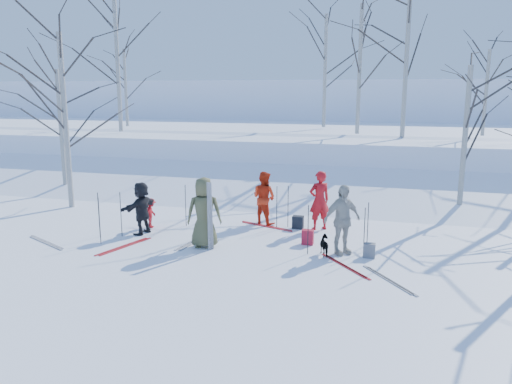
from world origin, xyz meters
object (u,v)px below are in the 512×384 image
(skier_red_seated, at_px, (151,213))
(backpack_dark, at_px, (298,222))
(skier_olive_center, at_px, (204,212))
(skier_cream_east, at_px, (342,220))
(backpack_red, at_px, (308,237))
(backpack_grey, at_px, (369,250))
(skier_red_north, at_px, (319,200))
(dog, at_px, (326,246))
(skier_redor_behind, at_px, (264,198))
(skier_grey_west, at_px, (142,208))

(skier_red_seated, distance_m, backpack_dark, 4.64)
(skier_olive_center, distance_m, skier_cream_east, 3.74)
(skier_olive_center, height_order, skier_red_seated, skier_olive_center)
(backpack_red, xyz_separation_m, backpack_grey, (1.73, -0.69, -0.02))
(backpack_grey, bearing_deg, backpack_red, 158.23)
(skier_red_north, xyz_separation_m, skier_red_seated, (-5.13, -1.22, -0.46))
(dog, bearing_deg, backpack_grey, 160.13)
(backpack_red, bearing_deg, dog, -52.27)
(skier_olive_center, distance_m, dog, 3.42)
(skier_cream_east, relative_size, dog, 3.03)
(skier_cream_east, bearing_deg, dog, 171.35)
(skier_olive_center, distance_m, skier_red_north, 3.82)
(skier_red_north, distance_m, skier_cream_east, 2.40)
(skier_cream_east, distance_m, dog, 0.80)
(skier_redor_behind, bearing_deg, dog, 155.31)
(skier_red_north, relative_size, skier_red_seated, 1.97)
(skier_red_seated, bearing_deg, skier_olive_center, -130.30)
(skier_olive_center, bearing_deg, skier_redor_behind, -126.48)
(skier_grey_west, bearing_deg, skier_red_north, 120.94)
(dog, xyz_separation_m, backpack_grey, (1.11, 0.11, -0.07))
(skier_redor_behind, relative_size, skier_red_seated, 1.83)
(backpack_red, bearing_deg, skier_redor_behind, 133.78)
(skier_olive_center, distance_m, skier_grey_west, 2.40)
(skier_red_north, distance_m, skier_grey_west, 5.42)
(backpack_grey, bearing_deg, skier_redor_behind, 144.10)
(skier_red_north, distance_m, skier_redor_behind, 1.84)
(skier_grey_west, height_order, backpack_red, skier_grey_west)
(skier_red_north, bearing_deg, backpack_red, 55.11)
(skier_red_north, distance_m, backpack_grey, 2.96)
(skier_grey_west, bearing_deg, skier_olive_center, 83.26)
(dog, bearing_deg, skier_olive_center, -22.35)
(skier_red_north, bearing_deg, backpack_dark, -25.50)
(skier_olive_center, distance_m, backpack_red, 2.99)
(backpack_grey, bearing_deg, skier_olive_center, -176.24)
(skier_redor_behind, xyz_separation_m, skier_red_seated, (-3.30, -1.43, -0.39))
(skier_olive_center, bearing_deg, dog, 165.32)
(skier_redor_behind, relative_size, skier_cream_east, 0.92)
(skier_olive_center, relative_size, skier_red_seated, 2.09)
(skier_red_north, height_order, backpack_grey, skier_red_north)
(skier_cream_east, bearing_deg, backpack_dark, 86.70)
(skier_cream_east, bearing_deg, skier_red_seated, 130.94)
(skier_red_north, height_order, skier_grey_west, skier_red_north)
(skier_red_seated, height_order, backpack_dark, skier_red_seated)
(skier_olive_center, distance_m, skier_red_seated, 2.78)
(skier_olive_center, height_order, skier_redor_behind, skier_olive_center)
(skier_red_north, xyz_separation_m, backpack_red, (-0.06, -1.63, -0.71))
(skier_olive_center, relative_size, skier_cream_east, 1.05)
(backpack_red, bearing_deg, skier_cream_east, -29.98)
(skier_redor_behind, distance_m, backpack_red, 2.63)
(skier_red_north, height_order, dog, skier_red_north)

